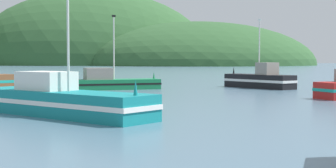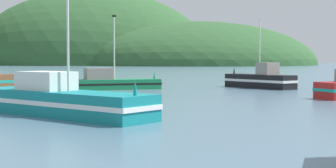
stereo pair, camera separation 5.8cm
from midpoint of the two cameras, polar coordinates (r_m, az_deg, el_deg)
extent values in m
ellipsoid|color=#2D562D|center=(227.04, 3.36, 2.13)|extent=(105.32, 84.26, 38.36)
ellipsoid|color=#2D562D|center=(249.52, -8.28, 2.17)|extent=(116.51, 93.21, 71.08)
cube|color=#147F84|center=(26.48, -12.06, -2.10)|extent=(9.65, 10.03, 1.26)
cube|color=white|center=(26.47, -12.06, -1.97)|extent=(9.75, 10.13, 0.23)
cone|color=#147F84|center=(22.59, -3.72, -0.40)|extent=(0.28, 0.28, 0.70)
cube|color=silver|center=(27.27, -13.53, 0.36)|extent=(3.38, 3.43, 0.96)
cylinder|color=silver|center=(25.87, -11.17, 4.85)|extent=(0.12, 0.12, 5.12)
cube|color=black|center=(50.84, 10.10, 0.31)|extent=(5.50, 7.81, 1.33)
cube|color=white|center=(50.84, 10.10, 0.38)|extent=(5.56, 7.89, 0.24)
cone|color=black|center=(53.34, 7.32, 1.54)|extent=(0.27, 0.27, 0.70)
cube|color=gray|center=(50.08, 10.99, 1.70)|extent=(2.25, 2.15, 1.19)
cylinder|color=silver|center=(50.80, 10.14, 4.00)|extent=(0.12, 0.12, 5.23)
cube|color=white|center=(50.93, 10.17, 7.08)|extent=(0.20, 0.33, 0.20)
cube|color=#197A47|center=(47.95, -6.30, -0.05)|extent=(9.20, 4.02, 0.95)
cube|color=black|center=(47.94, -6.30, 0.01)|extent=(9.29, 4.06, 0.17)
cone|color=#197A47|center=(49.01, -1.62, 1.00)|extent=(0.24, 0.24, 0.70)
cube|color=gray|center=(47.62, -7.86, 1.15)|extent=(2.76, 2.34, 1.08)
cylinder|color=silver|center=(47.94, -6.11, 3.98)|extent=(0.12, 0.12, 5.79)
cube|color=black|center=(48.09, -6.13, 7.57)|extent=(0.36, 0.10, 0.20)
camera|label=1|loc=(0.03, -90.06, 0.00)|focal=54.52mm
camera|label=2|loc=(0.03, 89.94, 0.00)|focal=54.52mm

